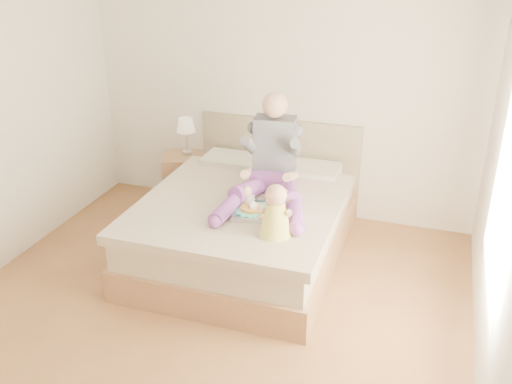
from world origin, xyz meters
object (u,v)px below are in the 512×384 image
(bed, at_px, (248,222))
(nightstand, at_px, (186,179))
(adult, at_px, (271,166))
(tray, at_px, (264,210))
(baby, at_px, (276,214))

(bed, bearing_deg, nightstand, 141.48)
(nightstand, xyz_separation_m, adult, (1.20, -0.75, 0.60))
(adult, relative_size, tray, 2.09)
(bed, height_order, adult, adult)
(adult, relative_size, baby, 2.71)
(bed, bearing_deg, adult, 12.31)
(bed, relative_size, tray, 4.00)
(nightstand, bearing_deg, tray, -62.08)
(nightstand, height_order, baby, baby)
(bed, relative_size, adult, 1.92)
(nightstand, distance_m, tray, 1.73)
(adult, distance_m, baby, 0.75)
(nightstand, height_order, adult, adult)
(nightstand, distance_m, baby, 2.11)
(nightstand, height_order, tray, tray)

